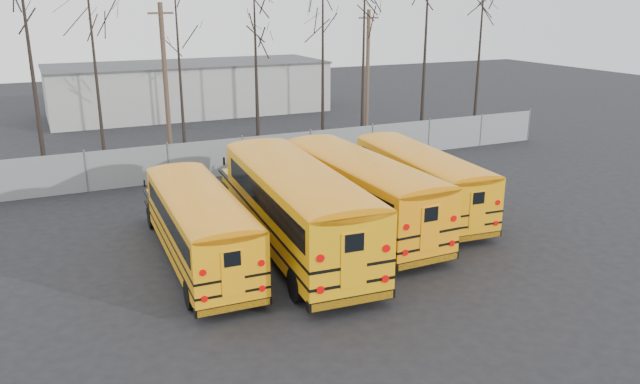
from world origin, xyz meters
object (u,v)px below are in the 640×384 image
utility_pole_left (165,80)px  utility_pole_right (368,70)px  bus_a (198,220)px  bus_c (358,186)px  bus_d (418,175)px  bus_b (294,201)px

utility_pole_left → utility_pole_right: utility_pole_left is taller
bus_a → utility_pole_right: utility_pole_right is taller
bus_c → bus_d: bearing=11.8°
bus_b → utility_pole_left: 16.99m
bus_a → bus_d: bearing=10.9°
bus_d → utility_pole_left: bearing=122.1°
bus_d → utility_pole_left: utility_pole_left is taller
bus_b → bus_d: bearing=20.2°
utility_pole_right → bus_d: bearing=-111.8°
utility_pole_right → bus_c: bearing=-120.1°
bus_d → utility_pole_left: (-7.76, 14.81, 2.90)m
bus_a → utility_pole_right: bearing=49.2°
bus_d → utility_pole_right: utility_pole_right is taller
utility_pole_right → bus_a: bearing=-132.8°
bus_c → bus_d: bus_c is taller
bus_b → utility_pole_left: utility_pole_left is taller
utility_pole_left → bus_b: bearing=-105.5°
bus_c → bus_b: bearing=-161.3°
bus_c → utility_pole_right: bearing=58.9°
bus_a → utility_pole_left: (2.45, 16.42, 2.92)m
bus_b → utility_pole_left: size_ratio=1.38×
bus_c → utility_pole_left: bearing=104.6°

